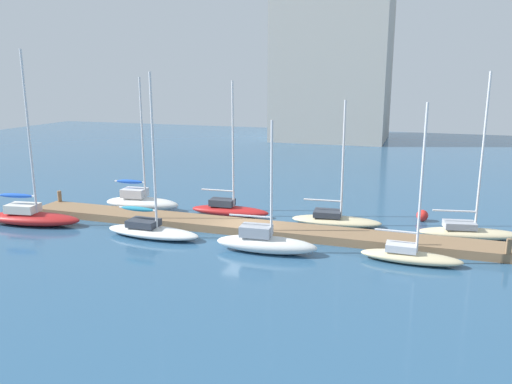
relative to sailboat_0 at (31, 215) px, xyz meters
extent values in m
plane|color=#2D567A|center=(13.35, 2.99, -0.61)|extent=(120.00, 120.00, 0.00)
cube|color=#846647|center=(13.35, 2.99, -0.37)|extent=(29.52, 2.23, 0.49)
cylinder|color=#846647|center=(-1.01, 3.96, 0.02)|extent=(0.28, 0.28, 1.27)
cylinder|color=#846647|center=(27.72, 2.03, 0.02)|extent=(0.28, 0.28, 1.27)
ellipsoid|color=#B21E1E|center=(0.09, 0.01, -0.21)|extent=(6.51, 2.70, 0.81)
cube|color=silver|center=(-0.53, -0.08, 0.46)|extent=(2.06, 1.52, 0.52)
cylinder|color=silver|center=(0.40, 0.06, 5.19)|extent=(0.14, 0.14, 9.98)
cylinder|color=silver|center=(-0.91, -0.13, 1.26)|extent=(2.64, 0.49, 0.11)
ellipsoid|color=blue|center=(-0.91, -0.13, 1.26)|extent=(2.41, 0.70, 0.28)
ellipsoid|color=white|center=(4.78, 5.40, -0.15)|extent=(5.55, 2.21, 0.91)
cube|color=silver|center=(4.24, 5.35, 0.60)|extent=(1.72, 1.37, 0.59)
cylinder|color=silver|center=(5.05, 5.42, 4.42)|extent=(0.13, 0.13, 8.24)
cylinder|color=silver|center=(3.91, 5.33, 1.39)|extent=(2.28, 0.29, 0.11)
ellipsoid|color=blue|center=(3.91, 5.33, 1.39)|extent=(2.07, 0.52, 0.28)
ellipsoid|color=white|center=(8.57, 0.13, -0.30)|extent=(5.93, 1.92, 0.61)
cube|color=#333842|center=(7.98, 0.15, 0.20)|extent=(1.80, 1.29, 0.40)
cylinder|color=silver|center=(8.87, 0.13, 4.43)|extent=(0.14, 0.14, 8.85)
cylinder|color=silver|center=(7.63, 0.16, 1.03)|extent=(2.48, 0.17, 0.11)
ellipsoid|color=teal|center=(7.63, 0.16, 1.03)|extent=(2.23, 0.41, 0.28)
ellipsoid|color=#B21E1E|center=(11.21, 5.87, -0.27)|extent=(5.47, 1.66, 0.69)
cube|color=#333842|center=(10.67, 5.84, 0.30)|extent=(1.67, 1.06, 0.45)
cylinder|color=silver|center=(11.48, 5.88, 4.20)|extent=(0.13, 0.13, 8.26)
cylinder|color=silver|center=(10.35, 5.83, 1.11)|extent=(2.27, 0.21, 0.11)
ellipsoid|color=white|center=(15.65, -0.28, -0.17)|extent=(5.59, 1.90, 0.88)
cube|color=#9EA3AD|center=(15.10, -0.31, 0.56)|extent=(1.72, 1.19, 0.57)
cylinder|color=silver|center=(15.92, -0.26, 3.37)|extent=(0.13, 0.13, 6.18)
cylinder|color=silver|center=(14.77, -0.33, 1.35)|extent=(2.31, 0.25, 0.11)
ellipsoid|color=beige|center=(18.40, 5.91, -0.33)|extent=(5.75, 2.20, 0.56)
cube|color=#333842|center=(17.83, 5.88, 0.13)|extent=(1.77, 1.39, 0.37)
cylinder|color=silver|center=(18.68, 5.93, 3.59)|extent=(0.13, 0.13, 7.28)
cylinder|color=silver|center=(17.50, 5.85, 0.96)|extent=(2.37, 0.26, 0.11)
ellipsoid|color=beige|center=(23.07, 0.53, -0.32)|extent=(5.04, 1.43, 0.58)
cube|color=silver|center=(22.56, 0.53, 0.16)|extent=(1.52, 0.97, 0.38)
cylinder|color=silver|center=(23.32, 0.52, 3.70)|extent=(0.13, 0.13, 7.47)
cylinder|color=silver|center=(22.26, 0.54, 0.98)|extent=(2.11, 0.14, 0.10)
ellipsoid|color=beige|center=(26.18, 5.71, -0.31)|extent=(5.98, 2.54, 0.59)
cube|color=#9EA3AD|center=(25.61, 5.62, 0.17)|extent=(1.90, 1.39, 0.38)
cylinder|color=silver|center=(26.47, 5.76, 4.43)|extent=(0.13, 0.13, 8.91)
cylinder|color=silver|center=(25.27, 5.56, 1.00)|extent=(2.42, 0.51, 0.11)
sphere|color=red|center=(23.56, 8.59, -0.24)|extent=(0.75, 0.75, 0.75)
cube|color=#ADA89E|center=(10.32, 50.11, 10.35)|extent=(15.83, 13.30, 21.93)
camera|label=1|loc=(23.15, -24.89, 8.67)|focal=35.52mm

